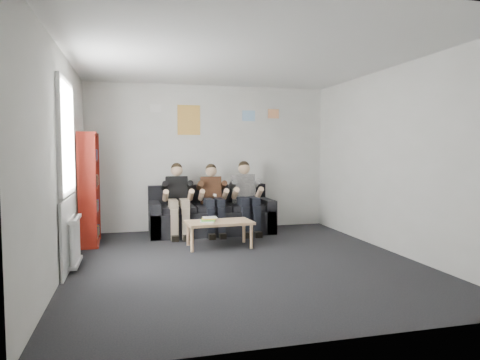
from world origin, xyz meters
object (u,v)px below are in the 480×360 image
object	(u,v)px
bookshelf	(90,189)
person_right	(246,197)
person_left	(178,200)
person_middle	(213,199)
sofa	(211,216)
coffee_table	(219,224)

from	to	relation	value
bookshelf	person_right	xyz separation A→B (m)	(2.64, 0.27, -0.24)
person_left	person_middle	world-z (taller)	person_left
bookshelf	person_middle	world-z (taller)	bookshelf
person_left	person_right	distance (m)	1.22
sofa	coffee_table	distance (m)	1.17
person_left	person_middle	xyz separation A→B (m)	(0.61, 0.00, -0.01)
person_middle	person_right	world-z (taller)	person_right
person_left	sofa	bearing A→B (deg)	18.25
bookshelf	coffee_table	distance (m)	2.13
coffee_table	person_left	bearing A→B (deg)	118.44
person_left	bookshelf	bearing A→B (deg)	-168.78
person_right	person_middle	bearing A→B (deg)	170.96
person_left	person_middle	bearing A→B (deg)	0.45
coffee_table	person_right	xyz separation A→B (m)	(0.70, 0.97, 0.30)
coffee_table	person_right	world-z (taller)	person_right
coffee_table	sofa	bearing A→B (deg)	85.88
sofa	person_middle	size ratio (longest dim) A/B	1.75
sofa	bookshelf	distance (m)	2.16
bookshelf	person_left	distance (m)	1.46
person_left	person_middle	size ratio (longest dim) A/B	1.02
person_middle	person_right	distance (m)	0.61
person_middle	person_left	bearing A→B (deg)	-174.23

